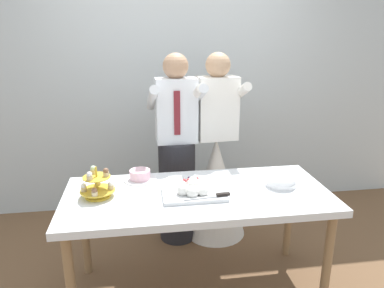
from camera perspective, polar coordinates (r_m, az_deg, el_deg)
The scene contains 9 objects.
ground_plane at distance 2.91m, azimuth 0.81°, elevation -21.53°, with size 8.00×8.00×0.00m, color brown.
rear_wall at distance 3.76m, azimuth -2.82°, elevation 11.53°, with size 5.20×0.10×2.90m, color silver.
dessert_table at distance 2.53m, azimuth 0.88°, elevation -9.10°, with size 1.80×0.80×0.78m.
cupcake_stand at distance 2.49m, azimuth -14.58°, elevation -6.31°, with size 0.23×0.23×0.21m.
main_cake_tray at distance 2.45m, azimuth 0.27°, elevation -7.09°, with size 0.44×0.31×0.13m.
plate_stack at distance 2.67m, azimuth 13.71°, elevation -5.66°, with size 0.21×0.21×0.07m.
round_cake at distance 2.71m, azimuth -8.11°, elevation -4.93°, with size 0.24×0.24×0.08m.
person_groom at distance 3.18m, azimuth -2.39°, elevation -2.60°, with size 0.47×0.50×1.66m.
person_bride at distance 3.32m, azimuth 3.71°, elevation -4.75°, with size 0.56×0.56×1.66m.
Camera 1 is at (-0.37, -2.24, 1.83)m, focal length 34.19 mm.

